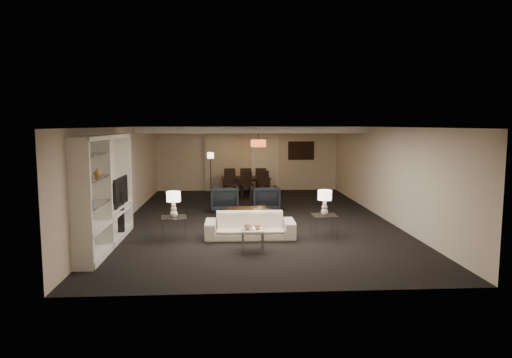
{
  "coord_description": "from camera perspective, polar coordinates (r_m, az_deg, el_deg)",
  "views": [
    {
      "loc": [
        -0.75,
        -12.21,
        2.56
      ],
      "look_at": [
        0.0,
        0.0,
        1.1
      ],
      "focal_mm": 32.0,
      "sensor_mm": 36.0,
      "label": 1
    }
  ],
  "objects": [
    {
      "name": "painting",
      "position": [
        17.93,
        5.65,
        3.55
      ],
      "size": [
        0.95,
        0.04,
        0.65
      ],
      "primitive_type": "cube",
      "color": "#142D38",
      "rests_on": "wall_back"
    },
    {
      "name": "vase_amber",
      "position": [
        9.44,
        -19.23,
        0.85
      ],
      "size": [
        0.16,
        0.16,
        0.17
      ],
      "primitive_type": "imported",
      "color": "#AB7A39",
      "rests_on": "media_unit"
    },
    {
      "name": "chair_fm",
      "position": [
        17.33,
        -1.34,
        -0.13
      ],
      "size": [
        0.44,
        0.44,
        0.93
      ],
      "primitive_type": null,
      "rotation": [
        0.0,
        0.0,
        3.17
      ],
      "color": "black",
      "rests_on": "floor"
    },
    {
      "name": "table_lamp_right",
      "position": [
        10.47,
        8.58,
        -2.95
      ],
      "size": [
        0.32,
        0.32,
        0.57
      ],
      "primitive_type": null,
      "rotation": [
        0.0,
        0.0,
        0.02
      ],
      "color": "beige",
      "rests_on": "side_table_right"
    },
    {
      "name": "floor_speaker",
      "position": [
        10.86,
        -16.54,
        -4.24
      ],
      "size": [
        0.14,
        0.14,
        1.07
      ],
      "primitive_type": "cube",
      "rotation": [
        0.0,
        0.0,
        -0.23
      ],
      "color": "black",
      "rests_on": "floor"
    },
    {
      "name": "curtains",
      "position": [
        17.68,
        -3.99,
        2.38
      ],
      "size": [
        1.5,
        0.12,
        2.4
      ],
      "primitive_type": "cube",
      "color": "beige",
      "rests_on": "wall_back"
    },
    {
      "name": "side_table_left",
      "position": [
        10.42,
        -10.19,
        -6.07
      ],
      "size": [
        0.62,
        0.62,
        0.52
      ],
      "primitive_type": null,
      "rotation": [
        0.0,
        0.0,
        0.13
      ],
      "color": "silver",
      "rests_on": "floor"
    },
    {
      "name": "television",
      "position": [
        10.73,
        -17.13,
        -1.49
      ],
      "size": [
        1.11,
        0.15,
        0.64
      ],
      "primitive_type": "imported",
      "rotation": [
        0.0,
        0.0,
        1.57
      ],
      "color": "black",
      "rests_on": "media_unit"
    },
    {
      "name": "media_unit",
      "position": [
        10.04,
        -18.25,
        -1.47
      ],
      "size": [
        0.38,
        3.4,
        2.35
      ],
      "primitive_type": null,
      "color": "white",
      "rests_on": "wall_left"
    },
    {
      "name": "gold_gourd_a",
      "position": [
        9.22,
        -1.05,
        -5.89
      ],
      "size": [
        0.15,
        0.15,
        0.15
      ],
      "primitive_type": "sphere",
      "color": "#E7B77A",
      "rests_on": "marble_table"
    },
    {
      "name": "vase_blue",
      "position": [
        8.97,
        -20.07,
        -2.73
      ],
      "size": [
        0.15,
        0.15,
        0.16
      ],
      "primitive_type": "imported",
      "color": "#214B92",
      "rests_on": "media_unit"
    },
    {
      "name": "side_table_right",
      "position": [
        10.58,
        8.53,
        -5.85
      ],
      "size": [
        0.56,
        0.56,
        0.52
      ],
      "primitive_type": null,
      "rotation": [
        0.0,
        0.0,
        0.01
      ],
      "color": "white",
      "rests_on": "floor"
    },
    {
      "name": "chair_fr",
      "position": [
        17.36,
        0.64,
        -0.11
      ],
      "size": [
        0.47,
        0.47,
        0.93
      ],
      "primitive_type": null,
      "rotation": [
        0.0,
        0.0,
        3.05
      ],
      "color": "black",
      "rests_on": "floor"
    },
    {
      "name": "armchair_right",
      "position": [
        13.61,
        1.1,
        -2.44
      ],
      "size": [
        0.87,
        0.89,
        0.75
      ],
      "primitive_type": "imported",
      "rotation": [
        0.0,
        0.0,
        3.23
      ],
      "color": "black",
      "rests_on": "floor"
    },
    {
      "name": "wall_back",
      "position": [
        17.78,
        -1.09,
        2.58
      ],
      "size": [
        7.0,
        0.02,
        2.5
      ],
      "primitive_type": "cube",
      "color": "beige",
      "rests_on": "ground"
    },
    {
      "name": "wall_front",
      "position": [
        6.88,
        2.82,
        -4.2
      ],
      "size": [
        7.0,
        0.02,
        2.5
      ],
      "primitive_type": "cube",
      "color": "beige",
      "rests_on": "ground"
    },
    {
      "name": "pendant_light",
      "position": [
        15.76,
        0.31,
        4.48
      ],
      "size": [
        0.52,
        0.52,
        0.24
      ],
      "primitive_type": "cylinder",
      "color": "#D8591E",
      "rests_on": "ceiling_soffit"
    },
    {
      "name": "wall_left",
      "position": [
        12.59,
        -16.12,
        0.56
      ],
      "size": [
        0.02,
        11.0,
        2.5
      ],
      "primitive_type": "cube",
      "color": "beige",
      "rests_on": "ground"
    },
    {
      "name": "ceiling",
      "position": [
        12.23,
        0.0,
        6.52
      ],
      "size": [
        7.0,
        11.0,
        0.02
      ],
      "primitive_type": "cube",
      "color": "silver",
      "rests_on": "ground"
    },
    {
      "name": "chair_nm",
      "position": [
        16.04,
        -1.16,
        -0.69
      ],
      "size": [
        0.48,
        0.48,
        0.93
      ],
      "primitive_type": null,
      "rotation": [
        0.0,
        0.0,
        0.12
      ],
      "color": "black",
      "rests_on": "floor"
    },
    {
      "name": "table_lamp_left",
      "position": [
        10.31,
        -10.25,
        -3.13
      ],
      "size": [
        0.33,
        0.33,
        0.57
      ],
      "primitive_type": null,
      "rotation": [
        0.0,
        0.0,
        0.07
      ],
      "color": "#F5E9CF",
      "rests_on": "side_table_left"
    },
    {
      "name": "door",
      "position": [
        17.8,
        1.17,
        1.95
      ],
      "size": [
        0.9,
        0.05,
        2.1
      ],
      "primitive_type": "cube",
      "color": "silver",
      "rests_on": "wall_back"
    },
    {
      "name": "dining_table",
      "position": [
        16.71,
        -1.25,
        -0.91
      ],
      "size": [
        1.82,
        1.05,
        0.63
      ],
      "primitive_type": "imported",
      "rotation": [
        0.0,
        0.0,
        0.03
      ],
      "color": "black",
      "rests_on": "floor"
    },
    {
      "name": "marble_table",
      "position": [
        9.3,
        -0.43,
        -7.71
      ],
      "size": [
        0.47,
        0.47,
        0.46
      ],
      "primitive_type": null,
      "rotation": [
        0.0,
        0.0,
        -0.02
      ],
      "color": "silver",
      "rests_on": "floor"
    },
    {
      "name": "floor",
      "position": [
        12.5,
        0.0,
        -5.01
      ],
      "size": [
        11.0,
        11.0,
        0.0
      ],
      "primitive_type": "plane",
      "color": "black",
      "rests_on": "ground"
    },
    {
      "name": "floor_lamp",
      "position": [
        16.51,
        -5.68,
        0.6
      ],
      "size": [
        0.3,
        0.3,
        1.57
      ],
      "primitive_type": null,
      "rotation": [
        0.0,
        0.0,
        -0.42
      ],
      "color": "black",
      "rests_on": "floor"
    },
    {
      "name": "sofa",
      "position": [
        10.35,
        -0.76,
        -5.84
      ],
      "size": [
        2.02,
        0.82,
        0.59
      ],
      "primitive_type": "imported",
      "rotation": [
        0.0,
        0.0,
        -0.01
      ],
      "color": "beige",
      "rests_on": "floor"
    },
    {
      "name": "gold_gourd_b",
      "position": [
        9.24,
        0.19,
        -5.93
      ],
      "size": [
        0.13,
        0.13,
        0.13
      ],
      "primitive_type": "sphere",
      "color": "#EDC17D",
      "rests_on": "marble_table"
    },
    {
      "name": "coffee_table",
      "position": [
        11.94,
        -1.13,
        -4.61
      ],
      "size": [
        1.17,
        0.77,
        0.4
      ],
      "primitive_type": null,
      "rotation": [
        0.0,
        0.0,
        0.12
      ],
      "color": "black",
      "rests_on": "floor"
    },
    {
      "name": "ceiling_soffit",
      "position": [
        15.73,
        -0.79,
        6.23
      ],
      "size": [
        7.0,
        4.0,
        0.2
      ],
      "primitive_type": "cube",
      "color": "silver",
      "rests_on": "ceiling"
    },
    {
      "name": "chair_nr",
      "position": [
        16.08,
        0.97,
        -0.67
      ],
      "size": [
        0.45,
        0.45,
        0.93
      ],
      "primitive_type": null,
      "rotation": [
        0.0,
        0.0,
        0.05
      ],
      "color": "black",
      "rests_on": "floor"
    },
    {
      "name": "chair_fl",
      "position": [
        17.32,
        -3.33,
        -0.14
      ],
      "size": [
        0.44,
        0.44,
        0.93
      ],
      "primitive_type": null,
      "rotation": [
        0.0,
        0.0,
        3.16
      ],
      "color": "black",
      "rests_on": "floor"
    },
    {
      "name": "chair_nl",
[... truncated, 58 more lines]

